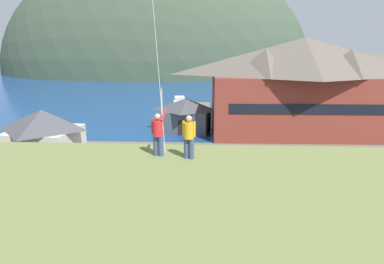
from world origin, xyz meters
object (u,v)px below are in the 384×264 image
at_px(moored_boat_wharfside, 178,110).
at_px(person_kite_flyer, 158,133).
at_px(parked_car_back_row_left, 56,195).
at_px(parking_light_pole, 162,122).
at_px(parked_car_lone_by_shed, 114,211).
at_px(storage_shed_near_lot, 45,139).
at_px(person_companion, 189,136).
at_px(storage_shed_waterside, 186,115).
at_px(parked_car_mid_row_near, 120,172).
at_px(parked_car_mid_row_far, 286,200).
at_px(parked_car_corner_spot, 255,167).
at_px(moored_boat_inner_slip, 180,105).
at_px(wharf_dock, 200,111).
at_px(harbor_lodge, 302,84).
at_px(moored_boat_outer_mooring, 221,112).

bearing_deg(moored_boat_wharfside, person_kite_flyer, -86.04).
bearing_deg(parked_car_back_row_left, parking_light_pole, 56.20).
xyz_separation_m(parked_car_lone_by_shed, parking_light_pole, (1.53, 11.01, 3.05)).
bearing_deg(moored_boat_wharfside, storage_shed_near_lot, -111.27).
relative_size(parking_light_pole, person_companion, 4.00).
height_order(storage_shed_waterside, person_companion, person_companion).
bearing_deg(parked_car_mid_row_near, parked_car_mid_row_far, -19.77).
distance_m(storage_shed_waterside, parked_car_back_row_left, 22.56).
height_order(parked_car_mid_row_near, parked_car_corner_spot, same).
xyz_separation_m(moored_boat_wharfside, moored_boat_inner_slip, (-0.18, 4.78, -0.00)).
height_order(wharf_dock, parked_car_mid_row_far, parked_car_mid_row_far).
xyz_separation_m(harbor_lodge, moored_boat_inner_slip, (-16.01, 15.20, -5.41)).
relative_size(wharf_dock, parked_car_corner_spot, 2.76).
distance_m(parked_car_mid_row_far, person_companion, 11.62).
height_order(harbor_lodge, person_companion, harbor_lodge).
height_order(storage_shed_waterside, person_kite_flyer, person_kite_flyer).
xyz_separation_m(wharf_dock, moored_boat_inner_slip, (-3.49, 3.29, 0.37)).
distance_m(moored_boat_outer_mooring, parking_light_pole, 22.63).
height_order(moored_boat_wharfside, parking_light_pole, parking_light_pole).
xyz_separation_m(harbor_lodge, parked_car_lone_by_shed, (-16.78, -23.03, -5.07)).
relative_size(storage_shed_near_lot, moored_boat_inner_slip, 0.84).
relative_size(parked_car_mid_row_far, parked_car_corner_spot, 0.99).
relative_size(storage_shed_waterside, parked_car_back_row_left, 1.55).
xyz_separation_m(parked_car_mid_row_near, parked_car_lone_by_shed, (1.25, -6.30, 0.00)).
bearing_deg(person_companion, parked_car_back_row_left, 140.47).
bearing_deg(parked_car_corner_spot, parked_car_mid_row_near, -171.49).
distance_m(harbor_lodge, storage_shed_near_lot, 28.99).
distance_m(parked_car_back_row_left, parked_car_lone_by_shed, 4.93).
bearing_deg(storage_shed_waterside, parked_car_mid_row_near, -103.66).
height_order(parked_car_back_row_left, parking_light_pole, parking_light_pole).
relative_size(wharf_dock, moored_boat_wharfside, 1.89).
height_order(parked_car_back_row_left, person_companion, person_companion).
xyz_separation_m(parked_car_corner_spot, parking_light_pole, (-8.01, 3.09, 3.05)).
bearing_deg(parked_car_mid_row_far, storage_shed_waterside, 110.30).
xyz_separation_m(storage_shed_near_lot, parking_light_pole, (10.01, 1.80, 1.29)).
distance_m(moored_boat_inner_slip, parked_car_corner_spot, 31.56).
xyz_separation_m(storage_shed_waterside, person_kite_flyer, (0.77, -28.76, 5.30)).
xyz_separation_m(moored_boat_inner_slip, parked_car_corner_spot, (8.77, -30.32, 0.34)).
height_order(parked_car_corner_spot, person_companion, person_companion).
bearing_deg(storage_shed_near_lot, harbor_lodge, 28.69).
relative_size(storage_shed_waterside, parked_car_mid_row_near, 1.56).
height_order(moored_boat_outer_mooring, parked_car_back_row_left, moored_boat_outer_mooring).
xyz_separation_m(moored_boat_wharfside, parked_car_corner_spot, (8.59, -25.54, 0.34)).
relative_size(moored_boat_inner_slip, parked_car_mid_row_near, 1.72).
xyz_separation_m(parked_car_mid_row_near, parking_light_pole, (2.78, 4.70, 3.05)).
xyz_separation_m(moored_boat_inner_slip, parked_car_back_row_left, (-5.27, -36.23, 0.34)).
bearing_deg(storage_shed_waterside, moored_boat_outer_mooring, 63.39).
xyz_separation_m(moored_boat_outer_mooring, parking_light_pole, (-5.99, -21.56, 3.39)).
relative_size(storage_shed_waterside, person_companion, 3.86).
distance_m(parked_car_mid_row_far, parked_car_corner_spot, 6.06).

